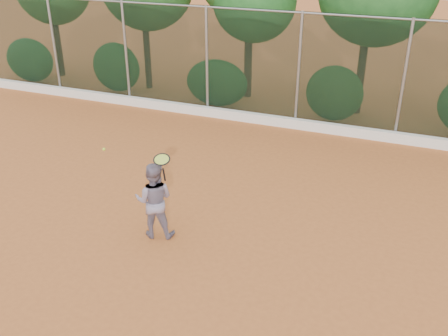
% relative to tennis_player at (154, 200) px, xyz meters
% --- Properties ---
extents(ground, '(80.00, 80.00, 0.00)m').
position_rel_tennis_player_xyz_m(ground, '(1.09, 0.02, -0.80)').
color(ground, '#AD5C29').
rests_on(ground, ground).
extents(concrete_curb, '(24.00, 0.20, 0.30)m').
position_rel_tennis_player_xyz_m(concrete_curb, '(1.09, 6.84, -0.65)').
color(concrete_curb, silver).
rests_on(concrete_curb, ground).
extents(tennis_player, '(0.92, 0.81, 1.60)m').
position_rel_tennis_player_xyz_m(tennis_player, '(0.00, 0.00, 0.00)').
color(tennis_player, slate).
rests_on(tennis_player, ground).
extents(chainlink_fence, '(24.09, 0.09, 3.50)m').
position_rel_tennis_player_xyz_m(chainlink_fence, '(1.09, 7.02, 1.06)').
color(chainlink_fence, black).
rests_on(chainlink_fence, ground).
extents(tennis_racket, '(0.40, 0.39, 0.58)m').
position_rel_tennis_player_xyz_m(tennis_racket, '(0.24, -0.02, 0.91)').
color(tennis_racket, black).
rests_on(tennis_racket, ground).
extents(tennis_ball_in_flight, '(0.07, 0.07, 0.07)m').
position_rel_tennis_player_xyz_m(tennis_ball_in_flight, '(-1.33, 0.36, 0.74)').
color(tennis_ball_in_flight, '#B4D02F').
rests_on(tennis_ball_in_flight, ground).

